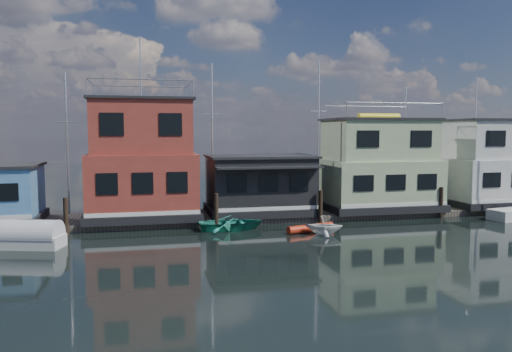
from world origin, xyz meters
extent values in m
plane|color=black|center=(0.00, 0.00, 0.00)|extent=(160.00, 160.00, 0.00)
cube|color=#595147|center=(0.00, 12.00, 0.20)|extent=(48.00, 5.00, 0.40)
cube|color=black|center=(-8.50, 12.00, 0.65)|extent=(7.40, 5.90, 0.50)
cube|color=maroon|center=(-8.50, 12.00, 2.77)|extent=(7.00, 5.50, 3.74)
cube|color=maroon|center=(-8.50, 12.00, 6.37)|extent=(6.30, 4.95, 3.46)
cube|color=black|center=(-8.50, 12.00, 8.18)|extent=(6.65, 5.23, 0.16)
cylinder|color=silver|center=(-8.50, 12.00, 10.26)|extent=(0.08, 0.08, 4.00)
cube|color=black|center=(-0.50, 12.00, 0.65)|extent=(7.40, 5.40, 0.50)
cube|color=black|center=(-0.50, 12.00, 2.60)|extent=(7.00, 5.00, 3.40)
cube|color=black|center=(-0.50, 12.00, 4.38)|extent=(7.30, 5.30, 0.16)
cube|color=black|center=(-0.50, 9.20, 3.79)|extent=(7.00, 1.20, 0.12)
cube|color=black|center=(8.50, 12.00, 0.65)|extent=(8.40, 5.90, 0.50)
cube|color=#A3BA8A|center=(8.50, 12.00, 2.46)|extent=(8.00, 5.50, 3.12)
cube|color=#A3BA8A|center=(8.50, 12.00, 5.46)|extent=(7.20, 4.95, 2.88)
cube|color=black|center=(8.50, 12.00, 6.98)|extent=(7.60, 5.23, 0.16)
cylinder|color=yellow|center=(8.50, 12.00, 7.15)|extent=(3.20, 0.56, 0.56)
cube|color=black|center=(18.50, 12.00, 0.65)|extent=(8.40, 5.90, 0.50)
cube|color=silver|center=(18.50, 12.00, 2.46)|extent=(8.00, 5.50, 3.12)
cube|color=silver|center=(18.50, 12.00, 5.46)|extent=(7.20, 4.95, 2.88)
cube|color=black|center=(18.50, 12.00, 6.98)|extent=(7.60, 5.23, 0.16)
cylinder|color=#2D2116|center=(-13.00, 9.20, 1.10)|extent=(0.28, 0.28, 2.20)
cylinder|color=#2D2116|center=(-4.00, 9.20, 1.10)|extent=(0.28, 0.28, 2.20)
cylinder|color=#2D2116|center=(3.00, 9.20, 1.10)|extent=(0.28, 0.28, 2.20)
cylinder|color=#2D2116|center=(12.00, 9.20, 1.10)|extent=(0.28, 0.28, 2.20)
cylinder|color=silver|center=(-14.00, 18.00, 5.25)|extent=(0.16, 0.16, 10.50)
cylinder|color=silver|center=(-14.00, 18.00, 6.83)|extent=(1.40, 0.06, 0.06)
cylinder|color=silver|center=(-3.00, 18.00, 5.75)|extent=(0.16, 0.16, 11.50)
cylinder|color=silver|center=(-3.00, 18.00, 7.48)|extent=(1.40, 0.06, 0.06)
cylinder|color=silver|center=(6.00, 18.00, 6.00)|extent=(0.16, 0.16, 12.00)
cylinder|color=silver|center=(6.00, 18.00, 7.80)|extent=(1.40, 0.06, 0.06)
cylinder|color=silver|center=(14.00, 18.00, 5.00)|extent=(0.16, 0.16, 10.00)
cylinder|color=silver|center=(14.00, 18.00, 6.50)|extent=(1.40, 0.06, 0.06)
cylinder|color=silver|center=(21.00, 18.00, 5.50)|extent=(0.16, 0.16, 11.00)
cylinder|color=silver|center=(21.00, 18.00, 7.15)|extent=(1.40, 0.06, 0.06)
cube|color=silver|center=(-14.62, 6.06, 0.33)|extent=(4.17, 2.54, 0.65)
cylinder|color=silver|center=(-14.62, 6.06, 0.70)|extent=(4.02, 2.57, 1.58)
imported|color=white|center=(1.91, 5.64, 0.57)|extent=(2.65, 2.46, 1.15)
imported|color=#248572|center=(-3.18, 8.33, 0.42)|extent=(4.10, 2.96, 0.84)
cylinder|color=red|center=(1.43, 6.62, 0.24)|extent=(3.24, 1.41, 0.48)
camera|label=1|loc=(-8.52, -21.85, 6.11)|focal=35.00mm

